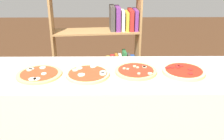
{
  "coord_description": "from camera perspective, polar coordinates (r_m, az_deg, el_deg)",
  "views": [
    {
      "loc": [
        -0.02,
        -1.66,
        1.7
      ],
      "look_at": [
        0.0,
        0.0,
        0.97
      ],
      "focal_mm": 42.9,
      "sensor_mm": 36.0,
      "label": 1
    }
  ],
  "objects": [
    {
      "name": "counter",
      "position": [
        2.07,
        -0.0,
        -12.68
      ],
      "size": [
        2.35,
        0.62,
        0.95
      ],
      "primitive_type": "cube",
      "color": "beige",
      "rests_on": "ground_plane"
    },
    {
      "name": "parchment_paper",
      "position": [
        1.82,
        -0.0,
        -0.55
      ],
      "size": [
        2.23,
        0.45,
        0.0
      ],
      "primitive_type": "cube",
      "color": "beige",
      "rests_on": "counter"
    },
    {
      "name": "pizza_mozzarella_0",
      "position": [
        1.84,
        -15.29,
        -0.86
      ],
      "size": [
        0.3,
        0.3,
        0.02
      ],
      "color": "#DBB26B",
      "rests_on": "parchment_paper"
    },
    {
      "name": "pizza_mozzarella_1",
      "position": [
        1.78,
        -5.19,
        -0.89
      ],
      "size": [
        0.29,
        0.29,
        0.03
      ],
      "color": "#E5C17F",
      "rests_on": "parchment_paper"
    },
    {
      "name": "pizza_mushroom_2",
      "position": [
        1.83,
        5.11,
        -0.26
      ],
      "size": [
        0.29,
        0.29,
        0.03
      ],
      "color": "#DBB26B",
      "rests_on": "parchment_paper"
    },
    {
      "name": "pizza_pepperoni_3",
      "position": [
        1.87,
        15.02,
        -0.29
      ],
      "size": [
        0.29,
        0.29,
        0.03
      ],
      "color": "#E5C17F",
      "rests_on": "parchment_paper"
    },
    {
      "name": "bookshelf",
      "position": [
        2.87,
        -0.7,
        2.58
      ],
      "size": [
        0.92,
        0.33,
        1.45
      ],
      "color": "#A87A47",
      "rests_on": "ground_plane"
    }
  ]
}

